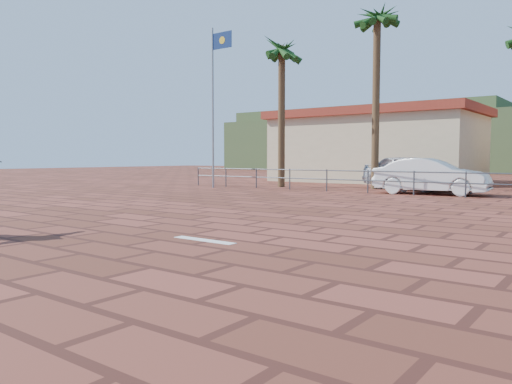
% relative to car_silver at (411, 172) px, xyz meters
% --- Properties ---
extents(ground, '(120.00, 120.00, 0.00)m').
position_rel_car_silver_xyz_m(ground, '(1.36, -15.39, -0.84)').
color(ground, brown).
rests_on(ground, ground).
extents(paint_stripe, '(1.40, 0.22, 0.01)m').
position_rel_car_silver_xyz_m(paint_stripe, '(2.06, -16.59, -0.84)').
color(paint_stripe, white).
rests_on(paint_stripe, ground).
extents(guardrail, '(24.06, 0.06, 1.00)m').
position_rel_car_silver_xyz_m(guardrail, '(1.36, -3.39, -0.16)').
color(guardrail, '#47494F').
rests_on(guardrail, ground).
extents(flagpole, '(1.30, 0.10, 8.00)m').
position_rel_car_silver_xyz_m(flagpole, '(-8.51, -4.39, 3.80)').
color(flagpole, gray).
rests_on(flagpole, ground).
extents(palm_far_left, '(2.40, 2.40, 8.25)m').
position_rel_car_silver_xyz_m(palm_far_left, '(-6.14, -1.89, 5.99)').
color(palm_far_left, brown).
rests_on(palm_far_left, ground).
extents(palm_left, '(2.40, 2.40, 9.45)m').
position_rel_car_silver_xyz_m(palm_left, '(-1.64, -0.39, 7.11)').
color(palm_left, brown).
rests_on(palm_left, ground).
extents(building_west, '(12.60, 7.60, 4.50)m').
position_rel_car_silver_xyz_m(building_west, '(-4.64, 6.61, 1.44)').
color(building_west, beige).
rests_on(building_west, ground).
extents(hill_back, '(35.00, 14.00, 8.00)m').
position_rel_car_silver_xyz_m(hill_back, '(-20.64, 40.61, 3.16)').
color(hill_back, '#384C28').
rests_on(hill_back, ground).
extents(car_silver, '(5.31, 3.62, 1.68)m').
position_rel_car_silver_xyz_m(car_silver, '(0.00, 0.00, 0.00)').
color(car_silver, '#B2B3B9').
rests_on(car_silver, ground).
extents(car_white, '(4.68, 1.94, 1.51)m').
position_rel_car_silver_xyz_m(car_white, '(1.73, -2.39, -0.09)').
color(car_white, white).
rests_on(car_white, ground).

